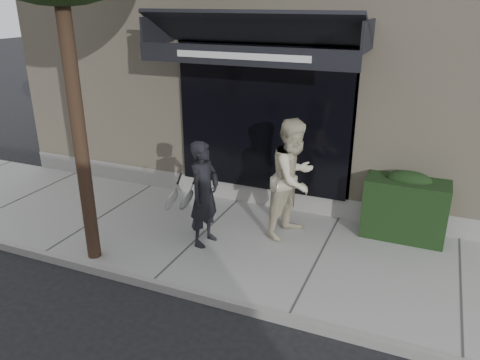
% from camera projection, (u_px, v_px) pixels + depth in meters
% --- Properties ---
extents(ground, '(80.00, 80.00, 0.00)m').
position_uv_depth(ground, '(318.00, 264.00, 7.22)').
color(ground, black).
rests_on(ground, ground).
extents(sidewalk, '(20.00, 3.00, 0.12)m').
position_uv_depth(sidewalk, '(318.00, 261.00, 7.19)').
color(sidewalk, '#A0A19B').
rests_on(sidewalk, ground).
extents(curb, '(20.00, 0.10, 0.14)m').
position_uv_depth(curb, '(288.00, 319.00, 5.86)').
color(curb, gray).
rests_on(curb, ground).
extents(building_facade, '(14.30, 8.04, 5.64)m').
position_uv_depth(building_facade, '(379.00, 50.00, 10.48)').
color(building_facade, '#BBAC8E').
rests_on(building_facade, ground).
extents(hedge, '(1.30, 0.70, 1.14)m').
position_uv_depth(hedge, '(405.00, 206.00, 7.65)').
color(hedge, black).
rests_on(hedge, sidewalk).
extents(pedestrian_front, '(0.75, 0.83, 1.71)m').
position_uv_depth(pedestrian_front, '(204.00, 194.00, 7.30)').
color(pedestrian_front, black).
rests_on(pedestrian_front, sidewalk).
extents(pedestrian_back, '(1.01, 1.15, 1.98)m').
position_uv_depth(pedestrian_back, '(293.00, 178.00, 7.56)').
color(pedestrian_back, beige).
rests_on(pedestrian_back, sidewalk).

